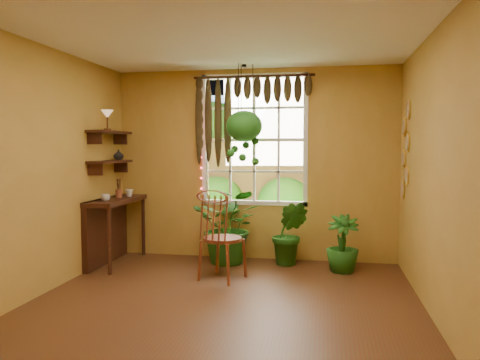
# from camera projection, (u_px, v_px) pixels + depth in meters

# --- Properties ---
(floor) EXTENTS (4.50, 4.50, 0.00)m
(floor) POSITION_uv_depth(u_px,v_px,m) (218.00, 312.00, 4.54)
(floor) COLOR #502516
(floor) RESTS_ON ground
(ceiling) EXTENTS (4.50, 4.50, 0.00)m
(ceiling) POSITION_uv_depth(u_px,v_px,m) (217.00, 28.00, 4.35)
(ceiling) COLOR white
(ceiling) RESTS_ON wall_back
(wall_back) EXTENTS (4.00, 0.00, 4.00)m
(wall_back) POSITION_uv_depth(u_px,v_px,m) (254.00, 165.00, 6.65)
(wall_back) COLOR gold
(wall_back) RESTS_ON floor
(wall_left) EXTENTS (0.00, 4.50, 4.50)m
(wall_left) POSITION_uv_depth(u_px,v_px,m) (29.00, 171.00, 4.81)
(wall_left) COLOR gold
(wall_left) RESTS_ON floor
(wall_right) EXTENTS (0.00, 4.50, 4.50)m
(wall_right) POSITION_uv_depth(u_px,v_px,m) (441.00, 175.00, 4.08)
(wall_right) COLOR gold
(wall_right) RESTS_ON floor
(window) EXTENTS (1.52, 0.10, 1.86)m
(window) POSITION_uv_depth(u_px,v_px,m) (254.00, 140.00, 6.66)
(window) COLOR white
(window) RESTS_ON wall_back
(valance_vine) EXTENTS (1.70, 0.12, 1.10)m
(valance_vine) POSITION_uv_depth(u_px,v_px,m) (247.00, 98.00, 6.51)
(valance_vine) COLOR #3C1B10
(valance_vine) RESTS_ON window
(string_lights) EXTENTS (0.03, 0.03, 1.54)m
(string_lights) POSITION_uv_depth(u_px,v_px,m) (201.00, 137.00, 6.70)
(string_lights) COLOR #FF2633
(string_lights) RESTS_ON window
(wall_plates) EXTENTS (0.04, 0.32, 1.10)m
(wall_plates) POSITION_uv_depth(u_px,v_px,m) (405.00, 151.00, 5.83)
(wall_plates) COLOR #F8E8CB
(wall_plates) RESTS_ON wall_right
(counter_ledge) EXTENTS (0.40, 1.20, 0.90)m
(counter_ledge) POSITION_uv_depth(u_px,v_px,m) (109.00, 223.00, 6.42)
(counter_ledge) COLOR #3C1B10
(counter_ledge) RESTS_ON floor
(shelf_lower) EXTENTS (0.25, 0.90, 0.04)m
(shelf_lower) POSITION_uv_depth(u_px,v_px,m) (110.00, 162.00, 6.35)
(shelf_lower) COLOR #3C1B10
(shelf_lower) RESTS_ON wall_left
(shelf_upper) EXTENTS (0.25, 0.90, 0.04)m
(shelf_upper) POSITION_uv_depth(u_px,v_px,m) (110.00, 132.00, 6.32)
(shelf_upper) COLOR #3C1B10
(shelf_upper) RESTS_ON wall_left
(backyard) EXTENTS (14.00, 10.00, 12.00)m
(backyard) POSITION_uv_depth(u_px,v_px,m) (293.00, 160.00, 11.15)
(backyard) COLOR #205D1A
(backyard) RESTS_ON ground
(windsor_chair) EXTENTS (0.60, 0.61, 1.26)m
(windsor_chair) POSITION_uv_depth(u_px,v_px,m) (221.00, 250.00, 5.62)
(windsor_chair) COLOR maroon
(windsor_chair) RESTS_ON floor
(potted_plant_left) EXTENTS (1.01, 0.89, 1.05)m
(potted_plant_left) POSITION_uv_depth(u_px,v_px,m) (230.00, 226.00, 6.41)
(potted_plant_left) COLOR #144813
(potted_plant_left) RESTS_ON floor
(potted_plant_mid) EXTENTS (0.52, 0.44, 0.87)m
(potted_plant_mid) POSITION_uv_depth(u_px,v_px,m) (290.00, 233.00, 6.31)
(potted_plant_mid) COLOR #144813
(potted_plant_mid) RESTS_ON floor
(potted_plant_right) EXTENTS (0.44, 0.44, 0.73)m
(potted_plant_right) POSITION_uv_depth(u_px,v_px,m) (342.00, 244.00, 5.97)
(potted_plant_right) COLOR #144813
(potted_plant_right) RESTS_ON floor
(hanging_basket) EXTENTS (0.49, 0.49, 1.37)m
(hanging_basket) POSITION_uv_depth(u_px,v_px,m) (244.00, 128.00, 6.28)
(hanging_basket) COLOR black
(hanging_basket) RESTS_ON ceiling
(cup_a) EXTENTS (0.14, 0.14, 0.09)m
(cup_a) POSITION_uv_depth(u_px,v_px,m) (105.00, 198.00, 6.02)
(cup_a) COLOR silver
(cup_a) RESTS_ON counter_ledge
(cup_b) EXTENTS (0.15, 0.15, 0.10)m
(cup_b) POSITION_uv_depth(u_px,v_px,m) (129.00, 193.00, 6.60)
(cup_b) COLOR beige
(cup_b) RESTS_ON counter_ledge
(brush_jar) EXTENTS (0.09, 0.09, 0.33)m
(brush_jar) POSITION_uv_depth(u_px,v_px,m) (119.00, 188.00, 6.44)
(brush_jar) COLOR brown
(brush_jar) RESTS_ON counter_ledge
(shelf_vase) EXTENTS (0.19, 0.19, 0.15)m
(shelf_vase) POSITION_uv_depth(u_px,v_px,m) (119.00, 155.00, 6.59)
(shelf_vase) COLOR #B2AD99
(shelf_vase) RESTS_ON shelf_lower
(tiffany_lamp) EXTENTS (0.16, 0.16, 0.27)m
(tiffany_lamp) POSITION_uv_depth(u_px,v_px,m) (107.00, 115.00, 6.21)
(tiffany_lamp) COLOR #583119
(tiffany_lamp) RESTS_ON shelf_upper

